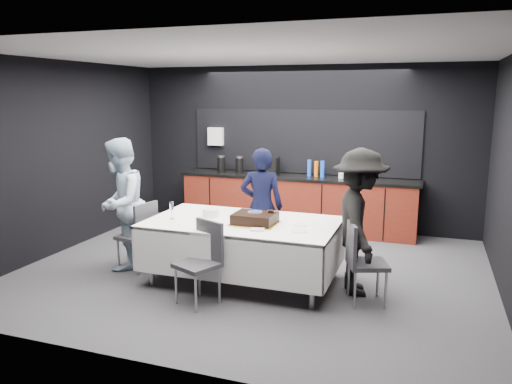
% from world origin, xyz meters
% --- Properties ---
extents(ground, '(6.00, 6.00, 0.00)m').
position_xyz_m(ground, '(0.00, 0.00, 0.00)').
color(ground, '#414146').
rests_on(ground, ground).
extents(room_shell, '(6.04, 5.04, 2.82)m').
position_xyz_m(room_shell, '(0.00, 0.00, 1.86)').
color(room_shell, white).
rests_on(room_shell, ground).
extents(kitchenette, '(4.10, 0.64, 2.05)m').
position_xyz_m(kitchenette, '(-0.02, 2.22, 0.54)').
color(kitchenette, '#58170D').
rests_on(kitchenette, ground).
extents(party_table, '(2.32, 1.32, 0.78)m').
position_xyz_m(party_table, '(0.00, -0.40, 0.64)').
color(party_table, '#99999E').
rests_on(party_table, ground).
extents(cake_assembly, '(0.54, 0.44, 0.17)m').
position_xyz_m(cake_assembly, '(0.19, -0.48, 0.85)').
color(cake_assembly, gold).
rests_on(cake_assembly, party_table).
extents(plate_stack, '(0.21, 0.21, 0.10)m').
position_xyz_m(plate_stack, '(-0.47, -0.32, 0.83)').
color(plate_stack, white).
rests_on(plate_stack, party_table).
extents(loose_plate_near, '(0.18, 0.18, 0.01)m').
position_xyz_m(loose_plate_near, '(-0.34, -0.74, 0.78)').
color(loose_plate_near, white).
rests_on(loose_plate_near, party_table).
extents(loose_plate_right_a, '(0.18, 0.18, 0.01)m').
position_xyz_m(loose_plate_right_a, '(0.72, -0.36, 0.78)').
color(loose_plate_right_a, white).
rests_on(loose_plate_right_a, party_table).
extents(loose_plate_right_b, '(0.18, 0.18, 0.01)m').
position_xyz_m(loose_plate_right_b, '(0.78, -0.62, 0.78)').
color(loose_plate_right_b, white).
rests_on(loose_plate_right_b, party_table).
extents(loose_plate_far, '(0.18, 0.18, 0.01)m').
position_xyz_m(loose_plate_far, '(0.00, -0.00, 0.78)').
color(loose_plate_far, white).
rests_on(loose_plate_far, party_table).
extents(fork_pile, '(0.18, 0.13, 0.03)m').
position_xyz_m(fork_pile, '(0.32, -0.76, 0.79)').
color(fork_pile, white).
rests_on(fork_pile, party_table).
extents(champagne_flute, '(0.06, 0.06, 0.22)m').
position_xyz_m(champagne_flute, '(-0.86, -0.60, 0.94)').
color(champagne_flute, white).
rests_on(champagne_flute, party_table).
extents(chair_left, '(0.49, 0.49, 0.92)m').
position_xyz_m(chair_left, '(-1.42, -0.47, 0.53)').
color(chair_left, '#323238').
rests_on(chair_left, ground).
extents(chair_right, '(0.54, 0.54, 0.92)m').
position_xyz_m(chair_right, '(1.47, -0.57, 0.53)').
color(chair_right, '#323238').
rests_on(chair_right, ground).
extents(chair_near, '(0.55, 0.55, 0.92)m').
position_xyz_m(chair_near, '(-0.20, -1.13, 0.53)').
color(chair_near, '#323238').
rests_on(chair_near, ground).
extents(person_center, '(0.65, 0.50, 1.61)m').
position_xyz_m(person_center, '(-0.00, 0.33, 0.80)').
color(person_center, black).
rests_on(person_center, ground).
extents(person_left, '(0.82, 0.96, 1.75)m').
position_xyz_m(person_left, '(-1.73, -0.44, 0.88)').
color(person_left, silver).
rests_on(person_left, ground).
extents(person_right, '(0.91, 1.23, 1.71)m').
position_xyz_m(person_right, '(1.40, -0.27, 0.86)').
color(person_right, black).
rests_on(person_right, ground).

